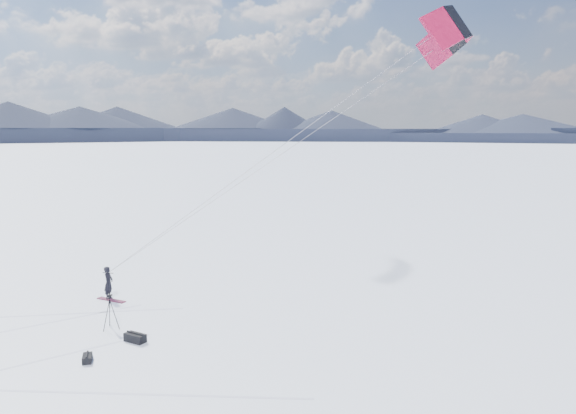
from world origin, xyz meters
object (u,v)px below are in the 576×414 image
at_px(tripod, 110,307).
at_px(snowboard, 111,300).
at_px(gear_bag_a, 135,338).
at_px(snowkiter, 109,299).
at_px(gear_bag_b, 87,358).

bearing_deg(tripod, snowboard, 112.33).
bearing_deg(gear_bag_a, tripod, 164.86).
xyz_separation_m(snowboard, gear_bag_a, (4.42, -3.75, 0.15)).
bearing_deg(snowkiter, gear_bag_a, -148.39).
xyz_separation_m(snowkiter, gear_bag_a, (4.64, -3.86, 0.17)).
bearing_deg(tripod, gear_bag_b, -81.76).
bearing_deg(gear_bag_b, tripod, 168.04).
height_order(snowkiter, snowboard, snowkiter).
xyz_separation_m(snowkiter, snowboard, (0.22, -0.11, 0.02)).
distance_m(snowboard, tripod, 4.10).
relative_size(snowboard, gear_bag_a, 1.80).
bearing_deg(snowkiter, gear_bag_b, -163.23).
bearing_deg(gear_bag_a, snowboard, 146.28).
height_order(snowkiter, tripod, tripod).
xyz_separation_m(tripod, gear_bag_b, (1.45, -2.89, -0.81)).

